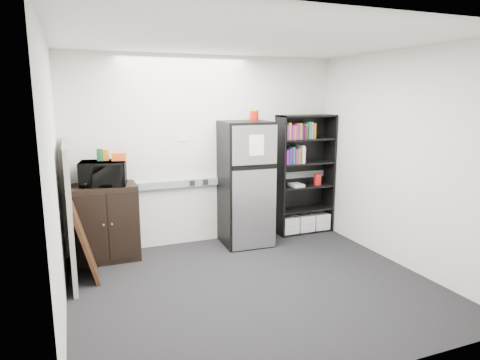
{
  "coord_description": "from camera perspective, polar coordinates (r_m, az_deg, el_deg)",
  "views": [
    {
      "loc": [
        -1.85,
        -4.15,
        2.14
      ],
      "look_at": [
        0.17,
        0.9,
        1.06
      ],
      "focal_mm": 32.0,
      "sensor_mm": 36.0,
      "label": 1
    }
  ],
  "objects": [
    {
      "name": "floor",
      "position": [
        5.02,
        2.04,
        -14.02
      ],
      "size": [
        4.0,
        4.0,
        0.0
      ],
      "primitive_type": "plane",
      "color": "black",
      "rests_on": "ground"
    },
    {
      "name": "wall_back",
      "position": [
        6.23,
        -4.4,
        3.9
      ],
      "size": [
        4.0,
        0.02,
        2.7
      ],
      "primitive_type": "cube",
      "color": "silver",
      "rests_on": "floor"
    },
    {
      "name": "wall_right",
      "position": [
        5.71,
        20.83,
        2.53
      ],
      "size": [
        0.02,
        3.5,
        2.7
      ],
      "primitive_type": "cube",
      "color": "silver",
      "rests_on": "floor"
    },
    {
      "name": "wall_left",
      "position": [
        4.23,
        -23.48,
        -0.49
      ],
      "size": [
        0.02,
        3.5,
        2.7
      ],
      "primitive_type": "cube",
      "color": "silver",
      "rests_on": "floor"
    },
    {
      "name": "ceiling",
      "position": [
        4.58,
        2.28,
        18.24
      ],
      "size": [
        4.0,
        3.5,
        0.02
      ],
      "primitive_type": "cube",
      "color": "white",
      "rests_on": "wall_back"
    },
    {
      "name": "electrical_raceway",
      "position": [
        6.28,
        -4.26,
        -0.21
      ],
      "size": [
        3.92,
        0.05,
        0.1
      ],
      "primitive_type": "cube",
      "color": "gray",
      "rests_on": "wall_back"
    },
    {
      "name": "wall_note",
      "position": [
        6.11,
        -7.56,
        5.58
      ],
      "size": [
        0.14,
        0.0,
        0.1
      ],
      "primitive_type": "cube",
      "color": "white",
      "rests_on": "wall_back"
    },
    {
      "name": "bookshelf",
      "position": [
        6.75,
        8.62,
        0.61
      ],
      "size": [
        0.9,
        0.34,
        1.85
      ],
      "color": "black",
      "rests_on": "floor"
    },
    {
      "name": "cubicle_partition",
      "position": [
        5.4,
        -21.72,
        -3.85
      ],
      "size": [
        0.06,
        1.3,
        1.62
      ],
      "color": "#9B948A",
      "rests_on": "floor"
    },
    {
      "name": "cabinet",
      "position": [
        5.89,
        -17.41,
        -5.43
      ],
      "size": [
        0.81,
        0.53,
        1.01
      ],
      "color": "black",
      "rests_on": "floor"
    },
    {
      "name": "microwave",
      "position": [
        5.73,
        -17.79,
        0.86
      ],
      "size": [
        0.62,
        0.48,
        0.31
      ],
      "primitive_type": "imported",
      "rotation": [
        0.0,
        0.0,
        -0.18
      ],
      "color": "black",
      "rests_on": "cabinet"
    },
    {
      "name": "snack_box_a",
      "position": [
        5.73,
        -18.17,
        3.18
      ],
      "size": [
        0.08,
        0.07,
        0.15
      ],
      "primitive_type": "cube",
      "rotation": [
        0.0,
        0.0,
        -0.25
      ],
      "color": "#195A26",
      "rests_on": "microwave"
    },
    {
      "name": "snack_box_b",
      "position": [
        5.73,
        -18.17,
        3.18
      ],
      "size": [
        0.07,
        0.05,
        0.15
      ],
      "primitive_type": "cube",
      "rotation": [
        0.0,
        0.0,
        0.02
      ],
      "color": "#0D3A20",
      "rests_on": "microwave"
    },
    {
      "name": "snack_box_c",
      "position": [
        5.73,
        -17.44,
        3.18
      ],
      "size": [
        0.08,
        0.07,
        0.14
      ],
      "primitive_type": "cube",
      "rotation": [
        0.0,
        0.0,
        -0.3
      ],
      "color": "orange",
      "rests_on": "microwave"
    },
    {
      "name": "snack_bag",
      "position": [
        5.7,
        -15.83,
        3.02
      ],
      "size": [
        0.2,
        0.13,
        0.1
      ],
      "primitive_type": "cube",
      "rotation": [
        0.0,
        0.0,
        -0.18
      ],
      "color": "#DE5216",
      "rests_on": "microwave"
    },
    {
      "name": "refrigerator",
      "position": [
        6.16,
        0.68,
        -0.47
      ],
      "size": [
        0.7,
        0.73,
        1.79
      ],
      "rotation": [
        0.0,
        0.0,
        -0.05
      ],
      "color": "black",
      "rests_on": "floor"
    },
    {
      "name": "coffee_can",
      "position": [
        6.23,
        1.92,
        8.76
      ],
      "size": [
        0.13,
        0.13,
        0.17
      ],
      "color": "#B21008",
      "rests_on": "refrigerator"
    },
    {
      "name": "framed_poster",
      "position": [
        5.44,
        -20.05,
        -7.45
      ],
      "size": [
        0.27,
        0.72,
        0.9
      ],
      "rotation": [
        0.0,
        -0.25,
        0.0
      ],
      "color": "black",
      "rests_on": "floor"
    }
  ]
}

